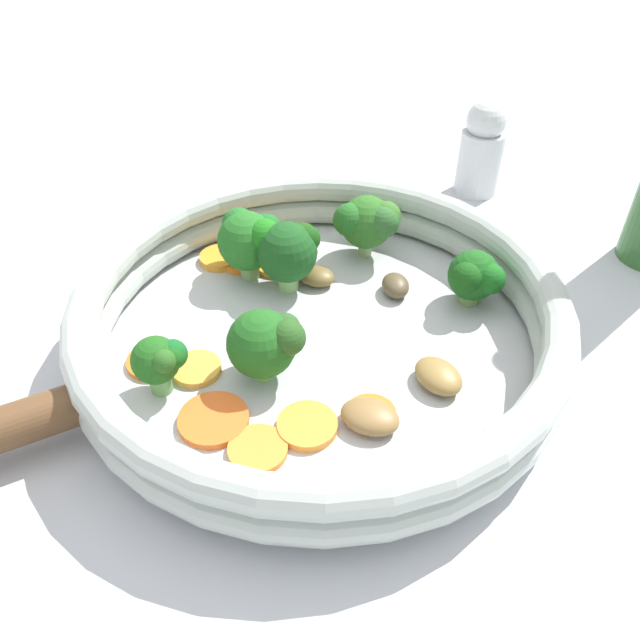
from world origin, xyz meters
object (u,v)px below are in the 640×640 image
Objects in this scene: broccoli_floret_0 at (368,222)px; mushroom_piece_1 at (438,376)px; carrot_slice_4 at (240,262)px; broccoli_floret_1 at (268,344)px; carrot_slice_7 at (214,420)px; broccoli_floret_2 at (291,251)px; carrot_slice_0 at (258,449)px; salt_shaker at (482,149)px; carrot_slice_1 at (197,369)px; carrot_slice_6 at (220,258)px; carrot_slice_2 at (371,414)px; carrot_slice_8 at (280,260)px; broccoli_floret_3 at (474,277)px; skillet at (320,343)px; mushroom_piece_2 at (316,276)px; mushroom_piece_3 at (370,417)px; broccoli_floret_4 at (250,238)px; mushroom_piece_0 at (395,285)px; carrot_slice_5 at (155,361)px; carrot_slice_3 at (307,426)px; broccoli_floret_5 at (161,360)px.

mushroom_piece_1 is (0.13, -0.08, -0.02)m from broccoli_floret_0.
broccoli_floret_1 is (0.11, -0.07, 0.03)m from carrot_slice_4.
broccoli_floret_2 reaches higher than carrot_slice_7.
broccoli_floret_0 is at bearing 113.89° from carrot_slice_0.
salt_shaker reaches higher than carrot_slice_0.
carrot_slice_1 is 0.16m from mushroom_piece_1.
carrot_slice_2 is at bearing -11.89° from carrot_slice_6.
carrot_slice_0 is 0.16m from broccoli_floret_2.
carrot_slice_1 and carrot_slice_8 have the same top height.
carrot_slice_6 is 0.78× the size of broccoli_floret_3.
mushroom_piece_2 is (-0.05, 0.04, 0.01)m from skillet.
broccoli_floret_2 is (-0.01, -0.07, 0.00)m from broccoli_floret_0.
carrot_slice_8 is 0.18m from mushroom_piece_3.
broccoli_floret_0 is (-0.11, 0.13, 0.03)m from carrot_slice_2.
mushroom_piece_2 is (0.04, 0.03, -0.03)m from broccoli_floret_4.
mushroom_piece_0 reaches higher than carrot_slice_1.
carrot_slice_4 reaches higher than carrot_slice_5.
carrot_slice_1 is 0.12m from carrot_slice_2.
carrot_slice_8 is at bearing 142.30° from carrot_slice_3.
mushroom_piece_2 is (-0.01, 0.12, 0.00)m from carrot_slice_1.
broccoli_floret_0 is at bearing 92.30° from broccoli_floret_5.
carrot_slice_2 is at bearing -16.24° from broccoli_floret_4.
broccoli_floret_0 is at bearing -177.35° from broccoli_floret_3.
carrot_slice_3 is at bearing -23.22° from carrot_slice_6.
carrot_slice_8 is 0.16m from broccoli_floret_5.
carrot_slice_3 is 0.16m from broccoli_floret_4.
carrot_slice_1 is 0.89× the size of carrot_slice_3.
carrot_slice_2 is at bearing 58.51° from carrot_slice_3.
broccoli_floret_3 is (0.00, 0.17, 0.02)m from carrot_slice_3.
carrot_slice_8 is (-0.05, 0.12, -0.00)m from carrot_slice_1.
carrot_slice_8 is 1.33× the size of mushroom_piece_3.
carrot_slice_6 reaches higher than carrot_slice_4.
carrot_slice_4 is (-0.18, 0.05, 0.00)m from carrot_slice_2.
carrot_slice_2 is 0.01m from mushroom_piece_3.
broccoli_floret_1 is 0.33m from salt_shaker.
carrot_slice_8 is at bearing 123.61° from carrot_slice_7.
broccoli_floret_2 reaches higher than carrot_slice_3.
broccoli_floret_4 is 0.26m from salt_shaker.
mushroom_piece_3 is at bearing 49.28° from carrot_slice_3.
broccoli_floret_4 reaches higher than carrot_slice_2.
carrot_slice_7 is 0.21m from broccoli_floret_0.
salt_shaker is at bearing 121.67° from broccoli_floret_3.
broccoli_floret_2 is 1.82× the size of mushroom_piece_2.
carrot_slice_4 is at bearing 134.21° from carrot_slice_7.
carrot_slice_7 is 0.14m from mushroom_piece_1.
carrot_slice_8 is at bearing 152.71° from broccoli_floret_2.
mushroom_piece_3 is 0.39× the size of salt_shaker.
skillet is 0.11m from broccoli_floret_5.
carrot_slice_7 is 1.19× the size of mushroom_piece_3.
broccoli_floret_2 reaches higher than mushroom_piece_3.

